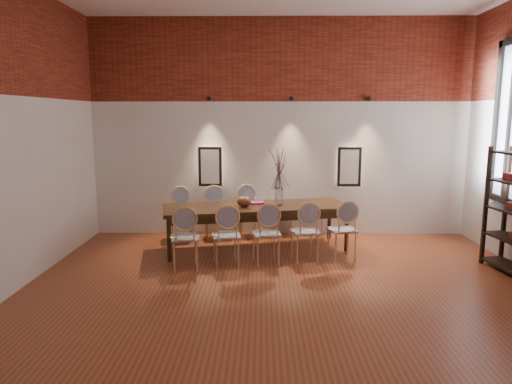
{
  "coord_description": "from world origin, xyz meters",
  "views": [
    {
      "loc": [
        -0.33,
        -5.05,
        2.25
      ],
      "look_at": [
        -0.42,
        2.06,
        1.05
      ],
      "focal_mm": 32.0,
      "sensor_mm": 36.0,
      "label": 1
    }
  ],
  "objects_px": {
    "chair_far_e": "(312,210)",
    "chair_near_d": "(305,231)",
    "chair_near_c": "(266,233)",
    "vase": "(279,196)",
    "chair_far_b": "(215,214)",
    "chair_near_e": "(342,229)",
    "chair_near_b": "(226,235)",
    "bowl": "(244,201)",
    "chair_far_c": "(248,212)",
    "chair_far_d": "(280,211)",
    "chair_near_a": "(185,237)",
    "chair_far_a": "(181,215)",
    "dining_table": "(256,227)",
    "book": "(256,203)"
  },
  "relations": [
    {
      "from": "vase",
      "to": "book",
      "type": "relative_size",
      "value": 1.15
    },
    {
      "from": "chair_far_c",
      "to": "chair_far_d",
      "type": "xyz_separation_m",
      "value": [
        0.6,
        0.13,
        0.0
      ]
    },
    {
      "from": "chair_near_b",
      "to": "bowl",
      "type": "distance_m",
      "value": 0.91
    },
    {
      "from": "chair_far_b",
      "to": "chair_near_e",
      "type": "bearing_deg",
      "value": 140.0
    },
    {
      "from": "chair_far_d",
      "to": "bowl",
      "type": "relative_size",
      "value": 3.92
    },
    {
      "from": "vase",
      "to": "dining_table",
      "type": "bearing_deg",
      "value": -168.19
    },
    {
      "from": "chair_near_b",
      "to": "vase",
      "type": "relative_size",
      "value": 3.13
    },
    {
      "from": "chair_near_b",
      "to": "book",
      "type": "relative_size",
      "value": 3.62
    },
    {
      "from": "chair_near_a",
      "to": "vase",
      "type": "height_order",
      "value": "vase"
    },
    {
      "from": "dining_table",
      "to": "chair_far_e",
      "type": "relative_size",
      "value": 3.27
    },
    {
      "from": "chair_near_e",
      "to": "chair_far_d",
      "type": "relative_size",
      "value": 1.0
    },
    {
      "from": "chair_near_b",
      "to": "chair_far_b",
      "type": "distance_m",
      "value": 1.55
    },
    {
      "from": "chair_near_c",
      "to": "vase",
      "type": "relative_size",
      "value": 3.13
    },
    {
      "from": "vase",
      "to": "book",
      "type": "bearing_deg",
      "value": 166.49
    },
    {
      "from": "dining_table",
      "to": "vase",
      "type": "relative_size",
      "value": 10.25
    },
    {
      "from": "chair_near_b",
      "to": "chair_near_d",
      "type": "distance_m",
      "value": 1.23
    },
    {
      "from": "bowl",
      "to": "book",
      "type": "height_order",
      "value": "bowl"
    },
    {
      "from": "book",
      "to": "chair_near_d",
      "type": "bearing_deg",
      "value": -46.27
    },
    {
      "from": "chair_far_b",
      "to": "chair_far_c",
      "type": "height_order",
      "value": "same"
    },
    {
      "from": "chair_near_a",
      "to": "chair_far_a",
      "type": "relative_size",
      "value": 1.0
    },
    {
      "from": "chair_near_d",
      "to": "bowl",
      "type": "height_order",
      "value": "chair_near_d"
    },
    {
      "from": "chair_near_c",
      "to": "chair_far_b",
      "type": "relative_size",
      "value": 1.0
    },
    {
      "from": "chair_near_e",
      "to": "chair_far_b",
      "type": "distance_m",
      "value": 2.41
    },
    {
      "from": "dining_table",
      "to": "book",
      "type": "relative_size",
      "value": 11.83
    },
    {
      "from": "chair_near_e",
      "to": "bowl",
      "type": "bearing_deg",
      "value": 153.41
    },
    {
      "from": "chair_far_a",
      "to": "bowl",
      "type": "bearing_deg",
      "value": 140.88
    },
    {
      "from": "chair_far_d",
      "to": "book",
      "type": "distance_m",
      "value": 0.89
    },
    {
      "from": "chair_near_e",
      "to": "chair_far_e",
      "type": "relative_size",
      "value": 1.0
    },
    {
      "from": "chair_far_c",
      "to": "chair_far_b",
      "type": "bearing_deg",
      "value": 0.0
    },
    {
      "from": "dining_table",
      "to": "chair_far_d",
      "type": "height_order",
      "value": "chair_far_d"
    },
    {
      "from": "vase",
      "to": "chair_near_a",
      "type": "bearing_deg",
      "value": -142.63
    },
    {
      "from": "chair_near_c",
      "to": "chair_far_c",
      "type": "distance_m",
      "value": 1.55
    },
    {
      "from": "chair_near_c",
      "to": "chair_far_b",
      "type": "distance_m",
      "value": 1.67
    },
    {
      "from": "chair_far_a",
      "to": "chair_far_b",
      "type": "relative_size",
      "value": 1.0
    },
    {
      "from": "chair_far_a",
      "to": "chair_far_d",
      "type": "relative_size",
      "value": 1.0
    },
    {
      "from": "chair_near_a",
      "to": "chair_far_d",
      "type": "bearing_deg",
      "value": 40.0
    },
    {
      "from": "vase",
      "to": "chair_far_d",
      "type": "bearing_deg",
      "value": 85.54
    },
    {
      "from": "chair_near_c",
      "to": "vase",
      "type": "distance_m",
      "value": 0.97
    },
    {
      "from": "chair_near_d",
      "to": "chair_far_d",
      "type": "relative_size",
      "value": 1.0
    },
    {
      "from": "chair_near_a",
      "to": "chair_far_e",
      "type": "bearing_deg",
      "value": 32.19
    },
    {
      "from": "chair_near_b",
      "to": "bowl",
      "type": "height_order",
      "value": "chair_near_b"
    },
    {
      "from": "chair_far_e",
      "to": "chair_near_e",
      "type": "bearing_deg",
      "value": 90.0
    },
    {
      "from": "chair_far_e",
      "to": "chair_near_d",
      "type": "bearing_deg",
      "value": 68.34
    },
    {
      "from": "book",
      "to": "chair_far_c",
      "type": "bearing_deg",
      "value": 104.25
    },
    {
      "from": "dining_table",
      "to": "bowl",
      "type": "xyz_separation_m",
      "value": [
        -0.2,
        -0.09,
        0.46
      ]
    },
    {
      "from": "chair_far_b",
      "to": "vase",
      "type": "xyz_separation_m",
      "value": [
        1.14,
        -0.55,
        0.43
      ]
    },
    {
      "from": "chair_far_e",
      "to": "bowl",
      "type": "bearing_deg",
      "value": 29.67
    },
    {
      "from": "chair_near_d",
      "to": "chair_far_e",
      "type": "distance_m",
      "value": 1.67
    },
    {
      "from": "chair_near_e",
      "to": "vase",
      "type": "xyz_separation_m",
      "value": [
        -0.98,
        0.59,
        0.43
      ]
    },
    {
      "from": "dining_table",
      "to": "bowl",
      "type": "bearing_deg",
      "value": -167.0
    }
  ]
}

